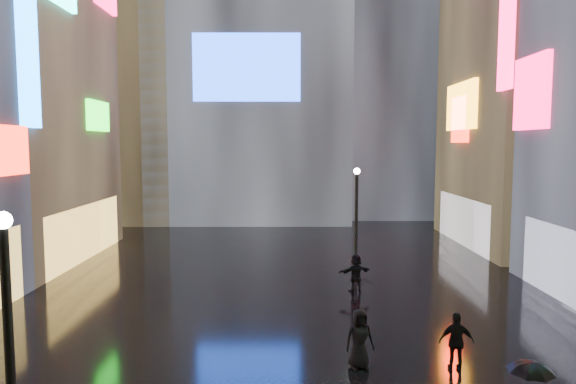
{
  "coord_description": "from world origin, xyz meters",
  "views": [
    {
      "loc": [
        -0.05,
        -1.89,
        6.29
      ],
      "look_at": [
        0.0,
        12.0,
        5.0
      ],
      "focal_mm": 32.0,
      "sensor_mm": 36.0,
      "label": 1
    }
  ],
  "objects": [
    {
      "name": "umbrella_1",
      "position": [
        4.38,
        7.03,
        2.06
      ],
      "size": [
        0.95,
        0.95,
        0.7
      ],
      "primitive_type": "imported",
      "rotation": [
        0.0,
        0.0,
        4.49
      ],
      "color": "black",
      "rests_on": "pedestrian_2"
    },
    {
      "name": "pedestrian_4",
      "position": [
        2.01,
        12.08,
        0.84
      ],
      "size": [
        0.91,
        0.69,
        1.69
      ],
      "primitive_type": "imported",
      "rotation": [
        0.0,
        0.0,
        0.2
      ],
      "color": "black",
      "rests_on": "ground"
    },
    {
      "name": "umbrella_2",
      "position": [
        2.01,
        12.08,
        2.15
      ],
      "size": [
        1.39,
        1.4,
        0.92
      ],
      "primitive_type": "imported",
      "rotation": [
        0.0,
        0.0,
        5.73
      ],
      "color": "black",
      "rests_on": "pedestrian_4"
    },
    {
      "name": "lamp_far",
      "position": [
        3.24,
        21.92,
        2.94
      ],
      "size": [
        0.3,
        0.3,
        5.2
      ],
      "color": "black",
      "rests_on": "ground"
    },
    {
      "name": "ground",
      "position": [
        0.0,
        20.0,
        0.0
      ],
      "size": [
        140.0,
        140.0,
        0.0
      ],
      "primitive_type": "plane",
      "color": "black",
      "rests_on": "ground"
    },
    {
      "name": "lamp_near",
      "position": [
        -4.68,
        6.42,
        2.94
      ],
      "size": [
        0.3,
        0.3,
        5.2
      ],
      "color": "black",
      "rests_on": "ground"
    },
    {
      "name": "building_right_far",
      "position": [
        15.98,
        30.0,
        13.98
      ],
      "size": [
        10.28,
        12.0,
        28.0
      ],
      "color": "black",
      "rests_on": "ground"
    },
    {
      "name": "tower_flank_left",
      "position": [
        -14.0,
        42.0,
        13.0
      ],
      "size": [
        10.0,
        10.0,
        26.0
      ],
      "primitive_type": "cube",
      "color": "black",
      "rests_on": "ground"
    },
    {
      "name": "pedestrian_5",
      "position": [
        2.93,
        19.64,
        0.8
      ],
      "size": [
        1.56,
        0.95,
        1.6
      ],
      "primitive_type": "imported",
      "rotation": [
        0.0,
        0.0,
        3.49
      ],
      "color": "black",
      "rests_on": "ground"
    },
    {
      "name": "tower_flank_right",
      "position": [
        9.0,
        46.0,
        17.0
      ],
      "size": [
        12.0,
        12.0,
        34.0
      ],
      "primitive_type": "cube",
      "color": "black",
      "rests_on": "ground"
    },
    {
      "name": "pedestrian_3",
      "position": [
        4.7,
        11.92,
        0.82
      ],
      "size": [
        0.99,
        0.49,
        1.64
      ],
      "primitive_type": "imported",
      "rotation": [
        0.0,
        0.0,
        3.04
      ],
      "color": "black",
      "rests_on": "ground"
    }
  ]
}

